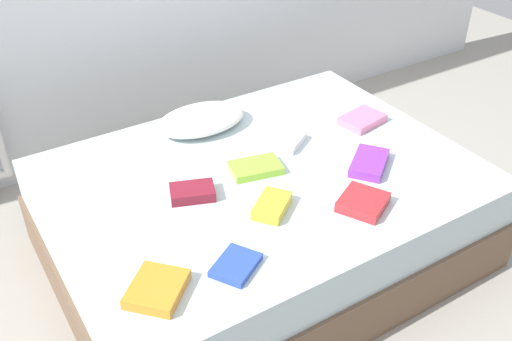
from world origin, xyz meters
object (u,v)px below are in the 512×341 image
object	(u,v)px
bed	(261,214)
textbook_lime	(256,168)
textbook_red	(363,202)
textbook_maroon	(192,192)
textbook_purple	(369,163)
textbook_pink	(362,119)
pillow	(201,119)
textbook_white	(286,140)
textbook_blue	(236,265)
textbook_yellow	(272,206)
textbook_orange	(157,289)

from	to	relation	value
bed	textbook_lime	size ratio (longest dim) A/B	8.46
textbook_red	textbook_maroon	distance (m)	0.75
textbook_purple	textbook_pink	world-z (taller)	textbook_purple
pillow	textbook_white	distance (m)	0.47
textbook_maroon	textbook_blue	distance (m)	0.50
textbook_white	textbook_yellow	distance (m)	0.55
pillow	textbook_orange	bearing A→B (deg)	-125.30
textbook_lime	textbook_white	world-z (taller)	textbook_white
pillow	textbook_red	bearing A→B (deg)	-74.18
textbook_yellow	textbook_orange	bearing A→B (deg)	159.32
pillow	textbook_white	size ratio (longest dim) A/B	2.64
textbook_pink	textbook_yellow	distance (m)	0.91
pillow	textbook_lime	bearing A→B (deg)	-86.79
bed	textbook_white	world-z (taller)	textbook_white
textbook_yellow	textbook_blue	bearing A→B (deg)	178.27
bed	textbook_blue	world-z (taller)	textbook_blue
pillow	textbook_lime	size ratio (longest dim) A/B	2.06
textbook_maroon	textbook_pink	xyz separation A→B (m)	(1.07, 0.11, -0.00)
textbook_pink	textbook_white	bearing A→B (deg)	164.12
bed	textbook_white	xyz separation A→B (m)	(0.24, 0.15, 0.27)
pillow	textbook_yellow	bearing A→B (deg)	-95.11
textbook_maroon	textbook_yellow	xyz separation A→B (m)	(0.25, -0.27, -0.00)
textbook_red	textbook_maroon	xyz separation A→B (m)	(-0.59, 0.46, 0.00)
textbook_red	textbook_maroon	size ratio (longest dim) A/B	0.99
bed	textbook_pink	bearing A→B (deg)	8.73
textbook_pink	textbook_blue	world-z (taller)	textbook_pink
bed	textbook_blue	bearing A→B (deg)	-131.14
bed	textbook_orange	bearing A→B (deg)	-148.37
pillow	textbook_orange	distance (m)	1.19
textbook_lime	textbook_red	distance (m)	0.54
bed	textbook_pink	world-z (taller)	textbook_pink
textbook_lime	textbook_yellow	size ratio (longest dim) A/B	1.20
textbook_red	textbook_yellow	world-z (taller)	same
textbook_orange	textbook_blue	bearing A→B (deg)	-50.12
bed	textbook_lime	bearing A→B (deg)	131.24
textbook_blue	textbook_yellow	world-z (taller)	textbook_yellow
textbook_pink	textbook_blue	size ratio (longest dim) A/B	1.25
textbook_blue	pillow	bearing A→B (deg)	37.91
textbook_purple	textbook_blue	bearing A→B (deg)	158.78
textbook_red	textbook_pink	size ratio (longest dim) A/B	0.84
textbook_red	textbook_maroon	bearing A→B (deg)	114.10
textbook_white	pillow	bearing A→B (deg)	95.57
textbook_blue	textbook_yellow	xyz separation A→B (m)	(0.31, 0.22, 0.01)
textbook_white	textbook_lime	bearing A→B (deg)	173.28
pillow	textbook_red	distance (m)	1.02
textbook_yellow	textbook_maroon	bearing A→B (deg)	94.78
pillow	textbook_blue	bearing A→B (deg)	-110.68
textbook_yellow	bed	bearing A→B (deg)	28.74
textbook_purple	textbook_yellow	distance (m)	0.58
textbook_red	textbook_white	distance (m)	0.61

